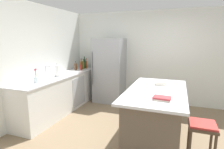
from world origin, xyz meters
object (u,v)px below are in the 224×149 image
at_px(refrigerator, 109,70).
at_px(olive_oil_bottle, 83,65).
at_px(sink_faucet, 46,72).
at_px(hot_sauce_bottle, 81,67).
at_px(flower_vase, 36,79).
at_px(paper_towel_roll, 57,71).
at_px(wine_bottle, 85,63).
at_px(whiskey_bottle, 81,65).
at_px(cookbook_stack, 162,98).
at_px(bar_stool, 202,131).
at_px(syrup_bottle, 76,67).
at_px(vinegar_bottle, 86,65).
at_px(mixing_bowl, 161,83).
at_px(kitchen_island, 155,114).

distance_m(refrigerator, olive_oil_bottle, 0.85).
bearing_deg(sink_faucet, hot_sauce_bottle, 85.16).
bearing_deg(flower_vase, paper_towel_roll, 91.89).
bearing_deg(wine_bottle, whiskey_bottle, -80.39).
bearing_deg(wine_bottle, cookbook_stack, -42.69).
bearing_deg(olive_oil_bottle, paper_towel_roll, -90.77).
height_order(paper_towel_roll, cookbook_stack, paper_towel_roll).
bearing_deg(flower_vase, whiskey_bottle, 90.47).
distance_m(bar_stool, hot_sauce_bottle, 3.68).
xyz_separation_m(syrup_bottle, cookbook_stack, (2.60, -1.89, -0.08)).
distance_m(wine_bottle, cookbook_stack, 3.50).
bearing_deg(syrup_bottle, sink_faucet, -89.63).
bearing_deg(vinegar_bottle, wine_bottle, 140.79).
bearing_deg(flower_vase, bar_stool, -4.85).
height_order(refrigerator, olive_oil_bottle, refrigerator).
bearing_deg(vinegar_bottle, sink_faucet, -94.99).
relative_size(wine_bottle, hot_sauce_bottle, 1.73).
bearing_deg(paper_towel_roll, mixing_bowl, -0.20).
bearing_deg(paper_towel_roll, sink_faucet, -101.29).
distance_m(kitchen_island, whiskey_bottle, 2.90).
distance_m(flower_vase, mixing_bowl, 2.50).
bearing_deg(kitchen_island, hot_sauce_bottle, 148.22).
height_order(kitchen_island, wine_bottle, wine_bottle).
xyz_separation_m(wine_bottle, vinegar_bottle, (0.12, -0.10, -0.02)).
height_order(flower_vase, mixing_bowl, flower_vase).
relative_size(olive_oil_bottle, cookbook_stack, 1.13).
bearing_deg(vinegar_bottle, syrup_bottle, -111.66).
xyz_separation_m(flower_vase, whiskey_bottle, (-0.02, 1.88, 0.04)).
xyz_separation_m(bar_stool, olive_oil_bottle, (-3.07, 2.23, 0.50)).
relative_size(hot_sauce_bottle, cookbook_stack, 0.78).
xyz_separation_m(refrigerator, hot_sauce_bottle, (-0.80, -0.24, 0.09)).
xyz_separation_m(refrigerator, olive_oil_bottle, (-0.83, -0.04, 0.13)).
relative_size(wine_bottle, mixing_bowl, 1.49).
height_order(kitchen_island, bar_stool, kitchen_island).
height_order(bar_stool, whiskey_bottle, whiskey_bottle).
xyz_separation_m(kitchen_island, mixing_bowl, (0.03, 0.39, 0.49)).
relative_size(wine_bottle, vinegar_bottle, 1.10).
height_order(olive_oil_bottle, syrup_bottle, olive_oil_bottle).
distance_m(kitchen_island, wine_bottle, 3.10).
height_order(refrigerator, sink_faucet, refrigerator).
height_order(refrigerator, bar_stool, refrigerator).
bearing_deg(refrigerator, olive_oil_bottle, -176.95).
distance_m(whiskey_bottle, cookbook_stack, 3.28).
distance_m(kitchen_island, refrigerator, 2.33).
height_order(vinegar_bottle, olive_oil_bottle, vinegar_bottle).
bearing_deg(vinegar_bottle, mixing_bowl, -29.82).
bearing_deg(refrigerator, bar_stool, -45.49).
bearing_deg(sink_faucet, flower_vase, -78.69).
distance_m(bar_stool, wine_bottle, 3.99).
bearing_deg(whiskey_bottle, hot_sauce_bottle, -66.22).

